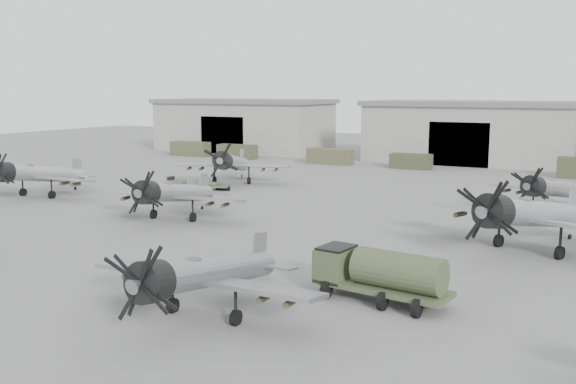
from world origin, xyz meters
name	(u,v)px	position (x,y,z in m)	size (l,w,h in m)	color
ground	(246,263)	(0.00, 0.00, 0.00)	(220.00, 220.00, 0.00)	slate
hangar_left	(244,125)	(-38.00, 61.96, 4.37)	(29.00, 14.80, 8.70)	gray
hangar_center	(470,131)	(0.00, 61.96, 4.37)	(29.00, 14.80, 8.70)	gray
support_truck_0	(190,149)	(-40.63, 50.00, 1.10)	(6.41, 2.20, 2.20)	#42472E
support_truck_1	(237,152)	(-31.96, 50.00, 1.05)	(6.04, 2.20, 2.10)	#3F402A
support_truck_2	(330,156)	(-16.63, 50.00, 1.07)	(6.46, 2.20, 2.14)	#4A4830
support_truck_3	(411,161)	(-4.96, 50.00, 0.98)	(5.36, 2.20, 1.96)	#393B27
aircraft_near_1	(201,275)	(3.17, -9.07, 2.12)	(11.55, 10.40, 4.65)	gray
aircraft_mid_0	(35,174)	(-30.49, 11.01, 2.27)	(12.48, 11.23, 4.99)	#9EA0A6
aircraft_mid_1	(171,193)	(-11.93, 8.26, 2.18)	(12.06, 10.85, 4.79)	gray
aircraft_mid_2	(529,214)	(14.66, 10.44, 2.53)	(13.72, 12.40, 5.56)	#999BA2
aircraft_far_0	(231,163)	(-18.52, 27.35, 2.35)	(12.86, 11.59, 5.17)	#989BA1
aircraft_far_1	(552,189)	(14.66, 25.58, 2.07)	(11.26, 10.16, 4.55)	gray
fuel_tanker	(380,272)	(9.50, -2.89, 1.50)	(7.02, 3.06, 2.62)	#3F472E
tug_trailer	(189,185)	(-20.30, 21.98, 0.50)	(6.73, 2.95, 1.34)	#434B31
ground_crew	(185,189)	(-17.73, 17.72, 0.84)	(0.61, 0.40, 1.68)	#4A4C31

